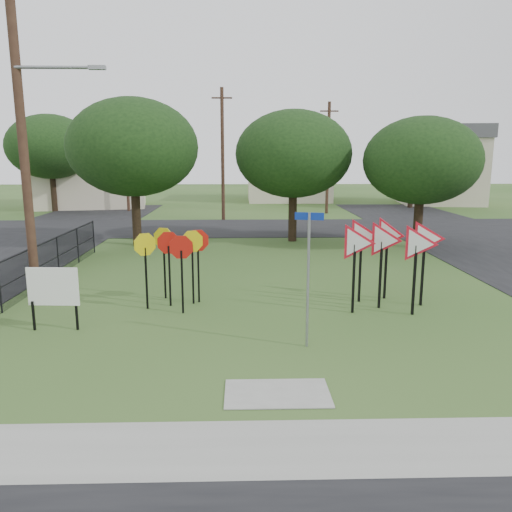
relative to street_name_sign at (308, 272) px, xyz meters
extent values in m
plane|color=#30541F|center=(-0.87, -0.01, -1.82)|extent=(140.00, 140.00, 0.00)
cube|color=gray|center=(-0.87, -4.21, -1.81)|extent=(30.00, 1.60, 0.02)
cube|color=#30541F|center=(-0.87, -5.41, -1.81)|extent=(30.00, 0.80, 0.02)
cube|color=black|center=(-0.87, 19.99, -1.81)|extent=(60.00, 8.00, 0.02)
cube|color=gray|center=(-0.87, -2.41, -1.81)|extent=(2.00, 1.20, 0.02)
cylinder|color=gray|center=(0.00, 0.00, -0.22)|extent=(0.06, 0.06, 3.20)
cube|color=navy|center=(0.00, 0.00, 1.29)|extent=(0.65, 0.18, 0.17)
cube|color=black|center=(-3.70, 3.39, -0.90)|extent=(0.06, 0.06, 1.84)
cube|color=black|center=(-2.87, 3.76, -0.90)|extent=(0.06, 0.06, 1.84)
cube|color=black|center=(-3.24, 2.65, -0.90)|extent=(0.06, 0.06, 1.84)
cube|color=black|center=(-4.35, 3.11, -0.90)|extent=(0.06, 0.06, 1.84)
cube|color=black|center=(-3.98, 4.22, -0.90)|extent=(0.06, 0.06, 1.84)
cube|color=black|center=(-3.03, 3.60, -0.90)|extent=(0.06, 0.06, 1.84)
cube|color=black|center=(1.65, 2.56, -0.82)|extent=(0.07, 0.07, 2.01)
cube|color=black|center=(2.54, 3.00, -0.82)|extent=(0.07, 0.07, 2.01)
cube|color=black|center=(3.32, 2.34, -0.82)|extent=(0.07, 0.07, 2.01)
cube|color=black|center=(2.10, 3.67, -0.82)|extent=(0.07, 0.07, 2.01)
cube|color=black|center=(2.99, 4.01, -0.82)|extent=(0.07, 0.07, 2.01)
cube|color=black|center=(3.88, 3.23, -0.82)|extent=(0.07, 0.07, 2.01)
cube|color=black|center=(-6.94, 1.32, -1.43)|extent=(0.06, 0.06, 0.78)
cube|color=black|center=(-5.83, 1.32, -1.43)|extent=(0.06, 0.06, 0.78)
cube|color=white|center=(-6.38, 1.32, -0.66)|extent=(1.33, 0.12, 1.00)
cylinder|color=#482E21|center=(-8.17, 4.49, 3.18)|extent=(0.28, 0.28, 10.00)
cylinder|color=gray|center=(-6.97, 4.39, 5.18)|extent=(2.40, 0.10, 0.10)
cube|color=gray|center=(-5.77, 4.39, 5.18)|extent=(0.50, 0.18, 0.12)
cylinder|color=#482E21|center=(-2.87, 23.99, 2.68)|extent=(0.24, 0.24, 9.00)
cube|color=#482E21|center=(-2.87, 23.99, 6.48)|extent=(1.40, 0.10, 0.10)
cylinder|color=#482E21|center=(5.13, 27.99, 2.43)|extent=(0.24, 0.24, 8.50)
cube|color=#482E21|center=(5.13, 27.99, 5.98)|extent=(1.40, 0.10, 0.10)
cylinder|color=#482E21|center=(-10.87, 29.99, 2.68)|extent=(0.24, 0.24, 9.00)
cube|color=#482E21|center=(-10.87, 29.99, 6.48)|extent=(1.40, 0.10, 0.10)
cylinder|color=black|center=(-8.47, 2.79, -1.07)|extent=(0.05, 0.05, 1.50)
cylinder|color=black|center=(-8.47, 5.09, -1.07)|extent=(0.05, 0.05, 1.50)
cylinder|color=black|center=(-8.47, 7.39, -1.07)|extent=(0.05, 0.05, 1.50)
cylinder|color=black|center=(-8.47, 9.69, -1.07)|extent=(0.05, 0.05, 1.50)
cylinder|color=black|center=(-8.47, 11.99, -1.07)|extent=(0.05, 0.05, 1.50)
cube|color=black|center=(-8.47, 6.24, -0.36)|extent=(0.03, 11.50, 0.03)
cube|color=black|center=(-8.47, 6.24, -1.07)|extent=(0.03, 11.50, 0.03)
cube|color=black|center=(-8.47, 6.24, -1.07)|extent=(0.01, 11.50, 1.50)
cube|color=beige|center=(-14.87, 33.99, 1.18)|extent=(10.08, 8.46, 6.00)
cube|color=#4C4B51|center=(-14.87, 33.99, 4.78)|extent=(10.58, 8.88, 1.20)
cube|color=beige|center=(3.13, 39.99, 0.68)|extent=(8.00, 8.00, 5.00)
cube|color=#4C4B51|center=(3.13, 39.99, 3.78)|extent=(8.40, 8.40, 1.20)
cube|color=beige|center=(17.13, 35.99, 1.18)|extent=(7.91, 7.91, 6.00)
cube|color=#4C4B51|center=(17.13, 35.99, 4.78)|extent=(8.30, 8.30, 1.20)
cylinder|color=black|center=(-6.87, 13.99, -0.51)|extent=(0.44, 0.44, 2.62)
ellipsoid|color=black|center=(-6.87, 13.99, 3.04)|extent=(6.40, 6.40, 4.80)
cylinder|color=black|center=(1.13, 14.99, -0.60)|extent=(0.44, 0.44, 2.45)
ellipsoid|color=black|center=(1.13, 14.99, 2.73)|extent=(6.00, 6.00, 4.50)
cylinder|color=black|center=(7.13, 12.99, -0.68)|extent=(0.44, 0.44, 2.27)
ellipsoid|color=black|center=(7.13, 12.99, 2.41)|extent=(5.60, 5.60, 4.20)
cylinder|color=black|center=(-16.87, 29.99, -0.42)|extent=(0.44, 0.44, 2.80)
ellipsoid|color=black|center=(-16.87, 29.99, 3.36)|extent=(6.80, 6.80, 5.10)
cylinder|color=black|center=(13.13, 31.99, -0.60)|extent=(0.44, 0.44, 2.45)
ellipsoid|color=black|center=(13.13, 31.99, 2.73)|extent=(6.00, 6.00, 4.50)
camera|label=1|loc=(-1.51, -11.18, 2.63)|focal=35.00mm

